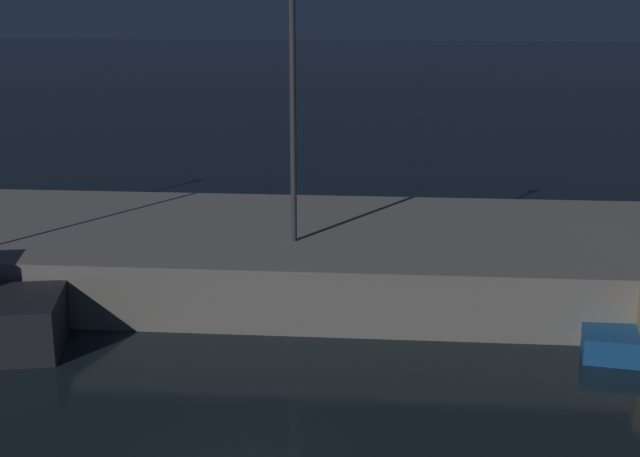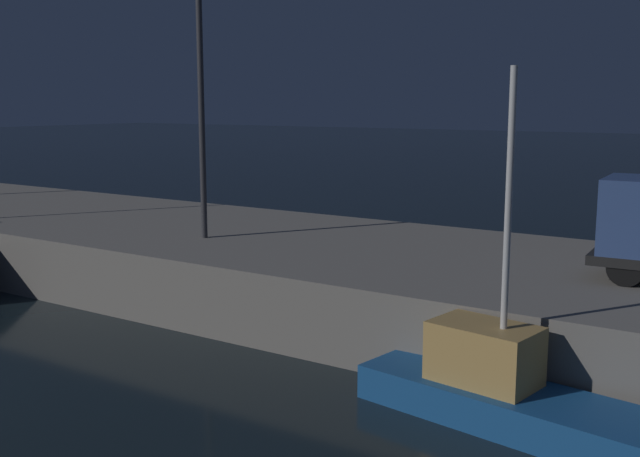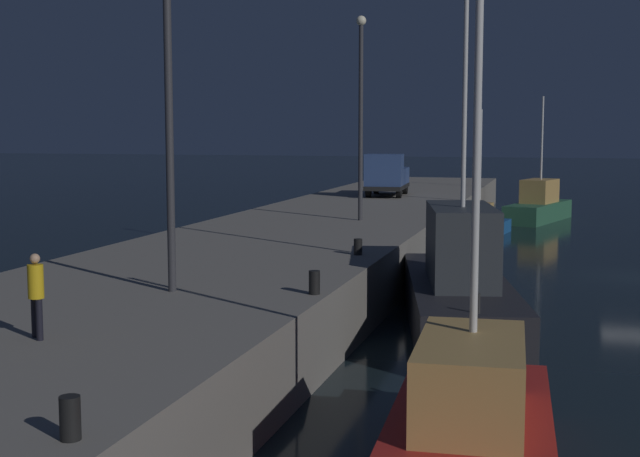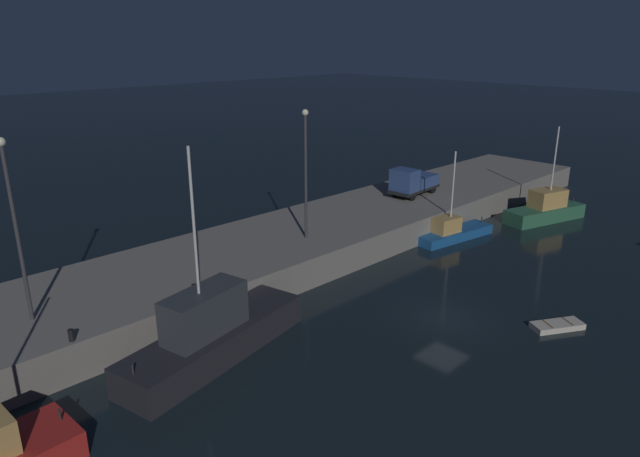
# 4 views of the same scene
# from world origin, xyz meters

# --- Properties ---
(pier_quay) EXTENTS (72.46, 9.89, 2.08)m
(pier_quay) POSITION_xyz_m (0.00, 13.40, 1.04)
(pier_quay) COLOR gray
(pier_quay) RESTS_ON ground
(lamp_post_east) EXTENTS (0.44, 0.44, 9.00)m
(lamp_post_east) POSITION_xyz_m (-0.08, 11.73, 7.27)
(lamp_post_east) COLOR #38383D
(lamp_post_east) RESTS_ON pier_quay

